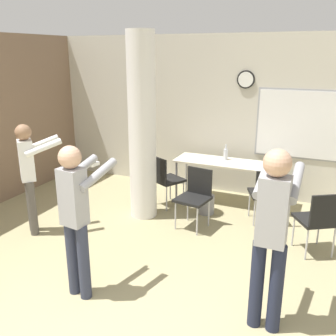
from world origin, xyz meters
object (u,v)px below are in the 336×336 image
chair_mid_room (319,218)px  person_playing_side (272,227)px  chair_table_left (165,177)px  chair_table_front (195,194)px  person_watching_back (29,171)px  person_playing_front (76,210)px  folding_table (230,165)px  bottle_on_table (226,154)px  chair_table_right (266,192)px

chair_mid_room → person_playing_side: person_playing_side is taller
chair_table_left → chair_table_front: 0.88m
chair_table_front → person_playing_side: size_ratio=0.50×
chair_mid_room → person_watching_back: size_ratio=0.55×
chair_mid_room → person_watching_back: (-3.73, -0.95, 0.42)m
person_playing_front → person_watching_back: size_ratio=1.04×
person_watching_back → chair_table_front: bearing=28.6°
folding_table → person_watching_back: 3.17m
chair_table_front → chair_mid_room: bearing=-5.4°
chair_table_left → person_watching_back: 2.13m
bottle_on_table → chair_mid_room: (1.58, -1.36, -0.32)m
bottle_on_table → person_watching_back: size_ratio=0.17×
chair_table_left → chair_table_front: (0.71, -0.51, 0.00)m
person_watching_back → person_playing_front: bearing=-31.9°
chair_table_right → person_playing_front: person_playing_front is taller
chair_table_left → chair_table_right: 1.65m
bottle_on_table → person_watching_back: 3.16m
person_playing_side → person_watching_back: size_ratio=1.10×
chair_table_front → person_playing_side: person_playing_side is taller
chair_table_front → person_playing_side: bearing=-52.6°
chair_table_right → folding_table: bearing=140.9°
folding_table → bottle_on_table: bottle_on_table is taller
chair_table_left → person_playing_side: size_ratio=0.50×
chair_table_left → person_watching_back: bearing=-129.2°
chair_table_left → chair_table_front: size_ratio=1.00×
bottle_on_table → person_playing_side: 3.20m
folding_table → person_watching_back: person_watching_back is taller
chair_table_left → person_watching_back: size_ratio=0.55×
person_playing_side → person_watching_back: person_playing_side is taller
person_watching_back → chair_table_left: bearing=50.8°
folding_table → chair_mid_room: chair_mid_room is taller
chair_table_left → person_playing_side: bearing=-47.8°
folding_table → person_watching_back: size_ratio=1.19×
chair_table_front → person_playing_front: person_playing_front is taller
person_playing_side → folding_table: bearing=111.3°
person_playing_side → chair_table_front: bearing=127.4°
person_watching_back → folding_table: bearing=44.1°
chair_table_front → person_watching_back: 2.36m
chair_mid_room → bottle_on_table: bearing=139.3°
person_playing_side → person_playing_front: person_playing_side is taller
chair_mid_room → chair_table_front: bearing=174.6°
person_playing_front → person_watching_back: (-1.49, 0.93, -0.04)m
person_playing_side → person_playing_front: bearing=-171.2°
bottle_on_table → chair_mid_room: 2.12m
chair_table_left → chair_table_front: bearing=-35.7°
chair_table_right → person_playing_front: size_ratio=0.53×
chair_table_right → chair_table_front: bearing=-151.4°
bottle_on_table → chair_table_left: bearing=-139.9°
chair_table_front → chair_table_left: bearing=144.3°
chair_table_front → chair_table_right: 1.07m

